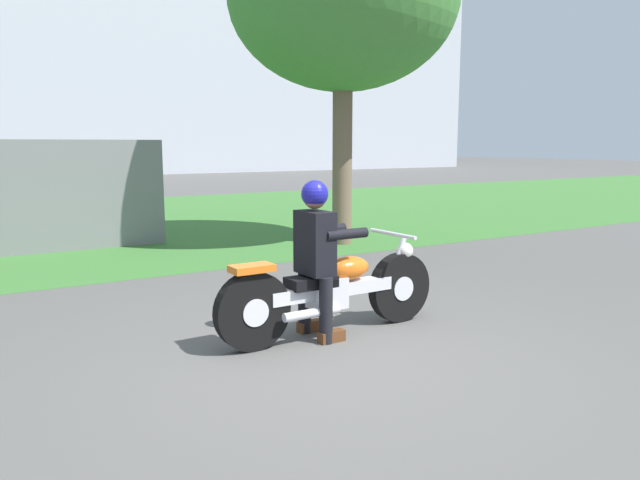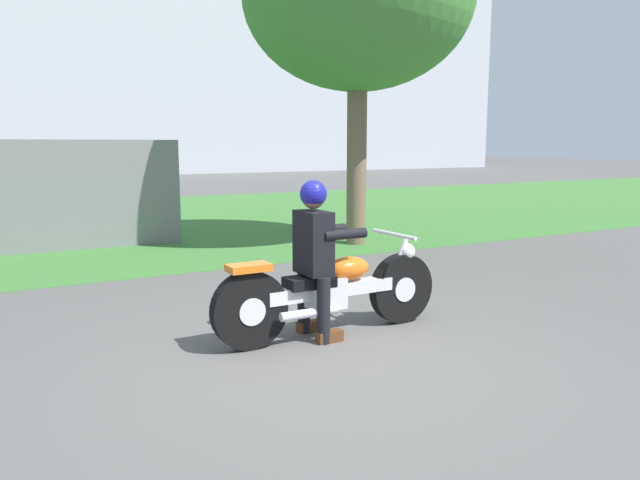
{
  "view_description": "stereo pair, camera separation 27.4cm",
  "coord_description": "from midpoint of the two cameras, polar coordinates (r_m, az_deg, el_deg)",
  "views": [
    {
      "loc": [
        -2.65,
        -3.8,
        1.73
      ],
      "look_at": [
        0.31,
        0.94,
        0.85
      ],
      "focal_mm": 34.36,
      "sensor_mm": 36.0,
      "label": 1
    },
    {
      "loc": [
        -2.41,
        -3.94,
        1.73
      ],
      "look_at": [
        0.31,
        0.94,
        0.85
      ],
      "focal_mm": 34.36,
      "sensor_mm": 36.0,
      "label": 2
    }
  ],
  "objects": [
    {
      "name": "ground",
      "position": [
        4.93,
        3.85,
        -11.58
      ],
      "size": [
        120.0,
        120.0,
        0.0
      ],
      "primitive_type": "plane",
      "color": "#565451"
    },
    {
      "name": "motorcycle_lead",
      "position": [
        5.57,
        2.49,
        -4.8
      ],
      "size": [
        2.28,
        0.66,
        0.9
      ],
      "rotation": [
        0.0,
        0.0,
        0.01
      ],
      "color": "black",
      "rests_on": "ground"
    },
    {
      "name": "rider_lead",
      "position": [
        5.4,
        1.0,
        -0.64
      ],
      "size": [
        0.55,
        0.48,
        1.42
      ],
      "rotation": [
        0.0,
        0.0,
        0.01
      ],
      "color": "black",
      "rests_on": "ground"
    },
    {
      "name": "grass_verge",
      "position": [
        14.2,
        -18.66,
        1.48
      ],
      "size": [
        60.0,
        12.0,
        0.01
      ],
      "primitive_type": "cube",
      "color": "#3D7533",
      "rests_on": "ground"
    },
    {
      "name": "stadium_facade",
      "position": [
        40.0,
        -18.45,
        15.85
      ],
      "size": [
        52.66,
        8.0,
        13.73
      ],
      "primitive_type": "cube",
      "color": "#B2B7C1",
      "rests_on": "ground"
    }
  ]
}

